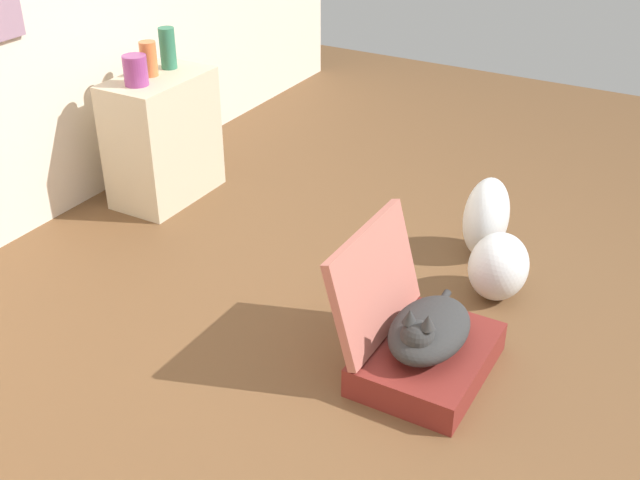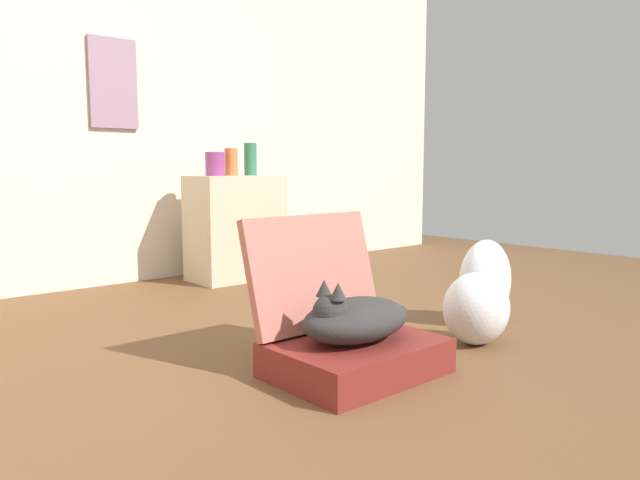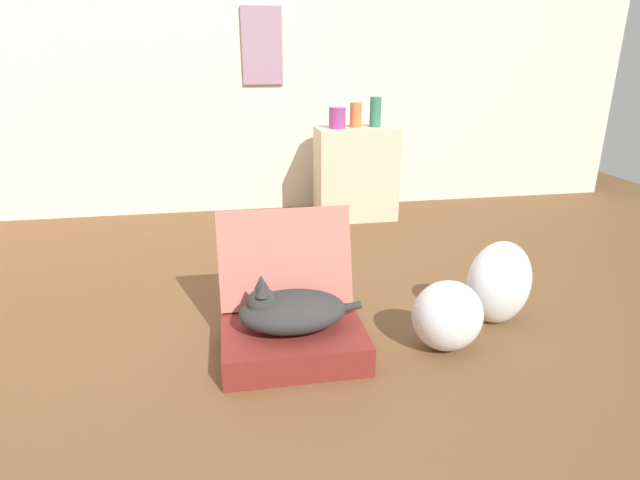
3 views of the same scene
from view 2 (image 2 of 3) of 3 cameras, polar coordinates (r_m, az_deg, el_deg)
The scene contains 11 objects.
ground_plane at distance 2.08m, azimuth 0.16°, elevation -13.70°, with size 7.68×7.68×0.00m, color brown.
wall_back at distance 3.98m, azimuth -22.62°, elevation 14.59°, with size 6.40×0.15×2.60m.
suitcase_base at distance 2.18m, azimuth 3.38°, elevation -10.98°, with size 0.58×0.43×0.12m, color maroon.
suitcase_lid at distance 2.28m, azimuth -0.66°, elevation -3.03°, with size 0.58×0.43×0.04m, color #B26356.
cat at distance 2.14m, azimuth 3.17°, elevation -7.38°, with size 0.51×0.28×0.23m.
plastic_bag_white at distance 2.60m, azimuth 14.48°, elevation -6.24°, with size 0.30×0.26×0.30m, color silver.
plastic_bag_clear at distance 2.94m, azimuth 15.26°, elevation -3.80°, with size 0.30×0.20×0.40m, color silver.
side_table at distance 3.98m, azimuth -7.94°, elevation 1.14°, with size 0.58×0.35×0.67m, color beige.
vase_tall at distance 3.88m, azimuth -9.85°, elevation 7.05°, with size 0.12×0.12×0.15m, color #8C387A.
vase_short at distance 4.07m, azimuth -6.55°, elevation 7.55°, with size 0.08×0.08×0.21m, color #2D7051.
vase_round at distance 3.99m, azimuth -8.34°, elevation 7.27°, with size 0.08×0.08×0.18m, color #CC6B38.
Camera 2 is at (-1.29, -1.46, 0.73)m, focal length 34.07 mm.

